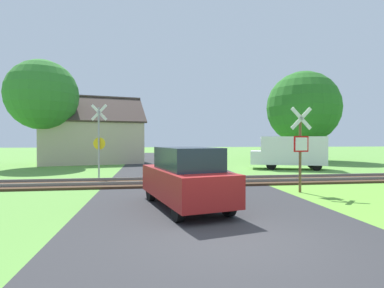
% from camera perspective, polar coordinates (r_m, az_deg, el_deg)
% --- Properties ---
extents(ground_plane, '(160.00, 160.00, 0.00)m').
position_cam_1_polar(ground_plane, '(6.19, 7.65, -18.00)').
color(ground_plane, '#5B933D').
extents(road_asphalt, '(7.12, 80.00, 0.01)m').
position_cam_1_polar(road_asphalt, '(8.06, 3.68, -13.53)').
color(road_asphalt, '#2D2D30').
rests_on(road_asphalt, ground).
extents(rail_track, '(60.00, 2.60, 0.22)m').
position_cam_1_polar(rail_track, '(13.95, -1.47, -7.23)').
color(rail_track, '#422D1E').
rests_on(rail_track, ground).
extents(stop_sign_near, '(0.88, 0.16, 3.25)m').
position_cam_1_polar(stop_sign_near, '(12.06, 19.98, -0.16)').
color(stop_sign_near, brown).
rests_on(stop_sign_near, ground).
extents(crossing_sign_far, '(0.86, 0.22, 3.88)m').
position_cam_1_polar(crossing_sign_far, '(16.33, -17.30, 1.17)').
color(crossing_sign_far, '#9E9EA5').
rests_on(crossing_sign_far, ground).
extents(house, '(9.70, 7.96, 5.96)m').
position_cam_1_polar(house, '(27.94, -18.47, 0.67)').
color(house, '#C6B293').
rests_on(house, ground).
extents(tree_far, '(7.00, 7.00, 8.65)m').
position_cam_1_polar(tree_far, '(31.21, 20.42, 6.48)').
color(tree_far, '#513823').
rests_on(tree_far, ground).
extents(tree_left, '(5.33, 5.33, 8.11)m').
position_cam_1_polar(tree_left, '(25.82, -26.62, 8.32)').
color(tree_left, '#513823').
rests_on(tree_left, ground).
extents(mail_truck, '(5.24, 3.44, 2.24)m').
position_cam_1_polar(mail_truck, '(21.64, 18.10, -1.30)').
color(mail_truck, white).
rests_on(mail_truck, ground).
extents(parked_car, '(2.54, 4.27, 1.78)m').
position_cam_1_polar(parked_car, '(8.80, -1.21, -6.42)').
color(parked_car, maroon).
rests_on(parked_car, ground).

